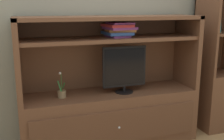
# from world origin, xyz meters

# --- Properties ---
(painted_rear_wall) EXTENTS (6.00, 0.10, 2.80)m
(painted_rear_wall) POSITION_xyz_m (0.00, 0.75, 1.40)
(painted_rear_wall) COLOR gray
(painted_rear_wall) RESTS_ON ground_plane
(media_console) EXTENTS (1.88, 0.53, 1.38)m
(media_console) POSITION_xyz_m (0.00, 0.41, 0.45)
(media_console) COLOR brown
(media_console) RESTS_ON ground_plane
(tv_monitor) EXTENTS (0.47, 0.19, 0.49)m
(tv_monitor) POSITION_xyz_m (0.13, 0.34, 0.84)
(tv_monitor) COLOR black
(tv_monitor) RESTS_ON media_console
(potted_plant) EXTENTS (0.08, 0.13, 0.26)m
(potted_plant) POSITION_xyz_m (-0.52, 0.38, 0.63)
(potted_plant) COLOR #8C7251
(potted_plant) RESTS_ON media_console
(magazine_stack) EXTENTS (0.31, 0.34, 0.15)m
(magazine_stack) POSITION_xyz_m (0.09, 0.40, 1.24)
(magazine_stack) COLOR purple
(magazine_stack) RESTS_ON media_console
(bookshelf_tall) EXTENTS (0.48, 0.45, 1.74)m
(bookshelf_tall) POSITION_xyz_m (1.37, 0.41, 0.57)
(bookshelf_tall) COLOR brown
(bookshelf_tall) RESTS_ON ground_plane
(upright_book_row) EXTENTS (0.11, 0.18, 0.28)m
(upright_book_row) POSITION_xyz_m (1.24, 0.40, 1.29)
(upright_book_row) COLOR #2D519E
(upright_book_row) RESTS_ON bookshelf_tall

